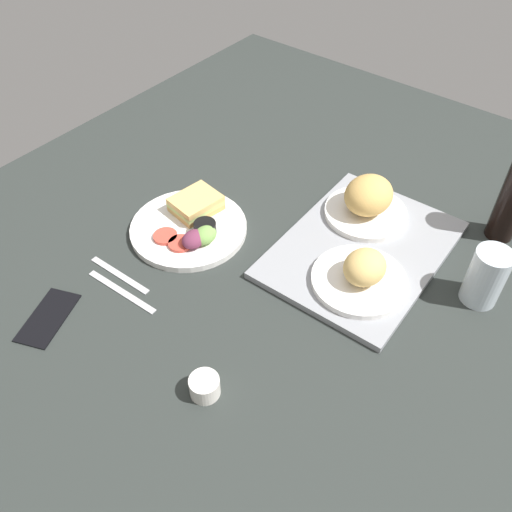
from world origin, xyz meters
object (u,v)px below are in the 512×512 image
object	(u,v)px
drinking_glass	(486,277)
cell_phone	(48,317)
bread_plate_near	(368,201)
fork	(120,275)
serving_tray	(362,249)
bread_plate_far	(362,274)
plate_with_salad	(192,225)
espresso_cup	(205,386)
knife	(122,291)

from	to	relation	value
drinking_glass	cell_phone	world-z (taller)	drinking_glass
bread_plate_near	drinking_glass	xyz separation A→B (cm)	(7.19, 31.43, 0.80)
fork	bread_plate_near	bearing A→B (deg)	55.11
serving_tray	fork	size ratio (longest dim) A/B	2.65
bread_plate_near	drinking_glass	world-z (taller)	drinking_glass
serving_tray	bread_plate_far	xyz separation A→B (cm)	(9.79, 5.24, 3.52)
plate_with_salad	espresso_cup	bearing A→B (deg)	46.14
bread_plate_far	cell_phone	size ratio (longest dim) A/B	1.42
bread_plate_far	serving_tray	bearing A→B (deg)	-151.84
fork	espresso_cup	bearing A→B (deg)	-17.57
knife	cell_phone	distance (cm)	15.46
plate_with_salad	espresso_cup	world-z (taller)	plate_with_salad
bread_plate_far	espresso_cup	distance (cm)	40.41
bread_plate_far	espresso_cup	world-z (taller)	bread_plate_far
fork	cell_phone	xyz separation A→B (cm)	(17.05, -2.44, 0.15)
espresso_cup	fork	xyz separation A→B (cm)	(-9.85, -34.17, -1.75)
bread_plate_far	espresso_cup	bearing A→B (deg)	-12.83
drinking_glass	espresso_cup	distance (cm)	60.41
serving_tray	fork	world-z (taller)	serving_tray
plate_with_salad	serving_tray	bearing A→B (deg)	117.68
drinking_glass	fork	xyz separation A→B (cm)	(42.40, -64.13, -6.30)
bread_plate_near	plate_with_salad	size ratio (longest dim) A/B	0.72
plate_with_salad	drinking_glass	bearing A→B (deg)	109.40
cell_phone	drinking_glass	bearing A→B (deg)	109.74
bread_plate_near	drinking_glass	bearing A→B (deg)	77.11
knife	serving_tray	bearing A→B (deg)	49.04
knife	cell_phone	xyz separation A→B (cm)	(14.05, -6.44, 0.15)
cell_phone	serving_tray	bearing A→B (deg)	122.36
knife	fork	bearing A→B (deg)	140.90
serving_tray	bread_plate_near	size ratio (longest dim) A/B	2.28
fork	knife	distance (cm)	5.00
cell_phone	bread_plate_far	bearing A→B (deg)	113.57
knife	bread_plate_near	bearing A→B (deg)	59.14
drinking_glass	knife	distance (cm)	75.61
bread_plate_near	bread_plate_far	xyz separation A→B (cm)	(20.11, 10.43, -1.42)
bread_plate_near	espresso_cup	size ratio (longest dim) A/B	3.53
bread_plate_near	cell_phone	size ratio (longest dim) A/B	1.37
bread_plate_far	fork	world-z (taller)	bread_plate_far
serving_tray	cell_phone	world-z (taller)	serving_tray
bread_plate_far	cell_phone	bearing A→B (deg)	-44.40
bread_plate_far	knife	bearing A→B (deg)	-50.30
knife	drinking_glass	bearing A→B (deg)	34.82
serving_tray	bread_plate_near	distance (cm)	12.57
fork	knife	size ratio (longest dim) A/B	0.89
drinking_glass	bread_plate_far	bearing A→B (deg)	-58.40
drinking_glass	fork	bearing A→B (deg)	-56.53
plate_with_salad	cell_phone	xyz separation A→B (cm)	(37.72, -4.86, -1.35)
serving_tray	espresso_cup	distance (cm)	49.28
serving_tray	fork	xyz separation A→B (cm)	(39.27, -37.90, -0.55)
knife	cell_phone	world-z (taller)	cell_phone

